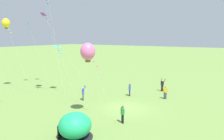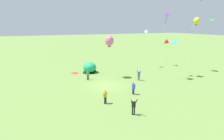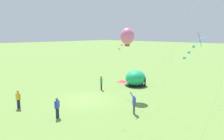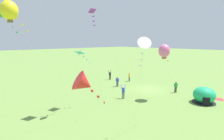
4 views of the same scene
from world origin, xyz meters
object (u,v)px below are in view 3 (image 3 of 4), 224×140
person_center_field (57,107)px  kite_cyan (197,43)px  person_near_tent (18,99)px  person_with_toddler (101,82)px  person_watching_sky (134,103)px  kite_pink (127,36)px  popup_tent (136,78)px

person_center_field → kite_cyan: size_ratio=0.25×
person_center_field → person_near_tent: bearing=-75.0°
person_with_toddler → person_watching_sky: person_watching_sky is taller
person_near_tent → kite_cyan: size_ratio=0.25×
person_watching_sky → kite_pink: size_ratio=0.25×
person_watching_sky → kite_pink: 7.75m
person_with_toddler → kite_pink: bearing=90.7°
person_center_field → person_with_toddler: same height
popup_tent → person_near_tent: (14.61, -2.26, -0.03)m
popup_tent → kite_cyan: 16.32m
popup_tent → person_with_toddler: popup_tent is taller
person_watching_sky → kite_cyan: size_ratio=0.27×
person_with_toddler → person_near_tent: bearing=-3.4°
kite_cyan → kite_pink: 10.89m
person_with_toddler → person_near_tent: 9.95m
popup_tent → kite_cyan: bearing=50.9°
person_center_field → person_with_toddler: bearing=-155.4°
person_center_field → kite_pink: (-8.76, 0.05, 5.61)m
person_center_field → person_with_toddler: 9.58m
person_with_toddler → kite_cyan: size_ratio=0.25×
popup_tent → person_watching_sky: size_ratio=1.49×
person_near_tent → person_watching_sky: person_watching_sky is taller
person_watching_sky → kite_pink: kite_pink is taller
person_center_field → kite_pink: bearing=179.7°
person_with_toddler → person_watching_sky: bearing=65.3°
person_center_field → person_near_tent: 4.73m
person_with_toddler → kite_cyan: bearing=69.7°
popup_tent → person_with_toddler: (4.68, -1.67, -0.03)m
popup_tent → kite_pink: bearing=27.0°
person_with_toddler → person_watching_sky: size_ratio=0.91×
popup_tent → person_with_toddler: bearing=-19.6°
person_near_tent → person_watching_sky: (-6.29, 8.53, 0.03)m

